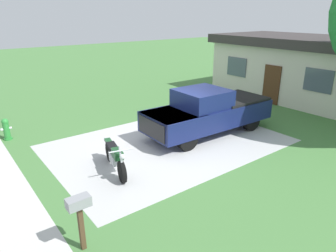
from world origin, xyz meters
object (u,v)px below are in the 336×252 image
(motorcycle, at_px, (115,157))
(mailbox, at_px, (79,209))
(pickup_truck, at_px, (210,111))
(fire_hydrant, at_px, (6,129))
(neighbor_house, at_px, (299,67))

(motorcycle, distance_m, mailbox, 3.49)
(motorcycle, bearing_deg, pickup_truck, 97.41)
(fire_hydrant, distance_m, neighbor_house, 15.62)
(motorcycle, xyz_separation_m, fire_hydrant, (-4.91, -2.18, -0.05))
(motorcycle, height_order, mailbox, mailbox)
(pickup_truck, height_order, neighbor_house, neighbor_house)
(mailbox, relative_size, neighbor_house, 0.13)
(motorcycle, bearing_deg, mailbox, -39.64)
(motorcycle, distance_m, fire_hydrant, 5.37)
(fire_hydrant, xyz_separation_m, mailbox, (7.57, -0.02, 0.55))
(pickup_truck, bearing_deg, fire_hydrant, -121.93)
(fire_hydrant, relative_size, mailbox, 0.69)
(pickup_truck, relative_size, fire_hydrant, 6.52)
(mailbox, bearing_deg, neighbor_house, 106.18)
(motorcycle, relative_size, neighbor_house, 0.23)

